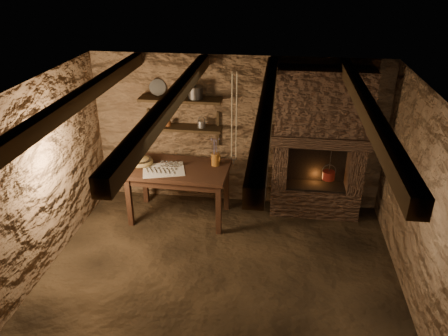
# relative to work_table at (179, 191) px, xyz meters

# --- Properties ---
(floor) EXTENTS (4.50, 4.50, 0.00)m
(floor) POSITION_rel_work_table_xyz_m (0.81, -1.35, -0.46)
(floor) COLOR black
(floor) RESTS_ON ground
(back_wall) EXTENTS (4.50, 0.04, 2.40)m
(back_wall) POSITION_rel_work_table_xyz_m (0.81, 0.65, 0.74)
(back_wall) COLOR #4D3624
(back_wall) RESTS_ON floor
(front_wall) EXTENTS (4.50, 0.04, 2.40)m
(front_wall) POSITION_rel_work_table_xyz_m (0.81, -3.35, 0.74)
(front_wall) COLOR #4D3624
(front_wall) RESTS_ON floor
(left_wall) EXTENTS (0.04, 4.00, 2.40)m
(left_wall) POSITION_rel_work_table_xyz_m (-1.44, -1.35, 0.74)
(left_wall) COLOR #4D3624
(left_wall) RESTS_ON floor
(right_wall) EXTENTS (0.04, 4.00, 2.40)m
(right_wall) POSITION_rel_work_table_xyz_m (3.06, -1.35, 0.74)
(right_wall) COLOR #4D3624
(right_wall) RESTS_ON floor
(ceiling) EXTENTS (4.50, 4.00, 0.04)m
(ceiling) POSITION_rel_work_table_xyz_m (0.81, -1.35, 1.94)
(ceiling) COLOR black
(ceiling) RESTS_ON back_wall
(beam_far_left) EXTENTS (0.14, 3.95, 0.16)m
(beam_far_left) POSITION_rel_work_table_xyz_m (-0.69, -1.35, 1.85)
(beam_far_left) COLOR black
(beam_far_left) RESTS_ON ceiling
(beam_mid_left) EXTENTS (0.14, 3.95, 0.16)m
(beam_mid_left) POSITION_rel_work_table_xyz_m (0.31, -1.35, 1.85)
(beam_mid_left) COLOR black
(beam_mid_left) RESTS_ON ceiling
(beam_mid_right) EXTENTS (0.14, 3.95, 0.16)m
(beam_mid_right) POSITION_rel_work_table_xyz_m (1.31, -1.35, 1.85)
(beam_mid_right) COLOR black
(beam_mid_right) RESTS_ON ceiling
(beam_far_right) EXTENTS (0.14, 3.95, 0.16)m
(beam_far_right) POSITION_rel_work_table_xyz_m (2.31, -1.35, 1.85)
(beam_far_right) COLOR black
(beam_far_right) RESTS_ON ceiling
(shelf_lower) EXTENTS (1.25, 0.30, 0.04)m
(shelf_lower) POSITION_rel_work_table_xyz_m (-0.04, 0.49, 0.84)
(shelf_lower) COLOR black
(shelf_lower) RESTS_ON back_wall
(shelf_upper) EXTENTS (1.25, 0.30, 0.04)m
(shelf_upper) POSITION_rel_work_table_xyz_m (-0.04, 0.49, 1.29)
(shelf_upper) COLOR black
(shelf_upper) RESTS_ON back_wall
(hearth) EXTENTS (1.43, 0.51, 2.30)m
(hearth) POSITION_rel_work_table_xyz_m (2.06, 0.41, 0.77)
(hearth) COLOR #37241B
(hearth) RESTS_ON floor
(work_table) EXTENTS (1.53, 0.91, 0.85)m
(work_table) POSITION_rel_work_table_xyz_m (0.00, 0.00, 0.00)
(work_table) COLOR black
(work_table) RESTS_ON floor
(linen_cloth) EXTENTS (0.71, 0.63, 0.01)m
(linen_cloth) POSITION_rel_work_table_xyz_m (-0.19, -0.12, 0.40)
(linen_cloth) COLOR silver
(linen_cloth) RESTS_ON work_table
(pewter_cutlery_row) EXTENTS (0.54, 0.33, 0.01)m
(pewter_cutlery_row) POSITION_rel_work_table_xyz_m (-0.19, -0.14, 0.41)
(pewter_cutlery_row) COLOR gray
(pewter_cutlery_row) RESTS_ON linen_cloth
(drinking_glasses) EXTENTS (0.19, 0.06, 0.08)m
(drinking_glasses) POSITION_rel_work_table_xyz_m (-0.17, -0.00, 0.44)
(drinking_glasses) COLOR white
(drinking_glasses) RESTS_ON linen_cloth
(stoneware_jug) EXTENTS (0.14, 0.13, 0.44)m
(stoneware_jug) POSITION_rel_work_table_xyz_m (0.54, 0.15, 0.58)
(stoneware_jug) COLOR #98591D
(stoneware_jug) RESTS_ON work_table
(wooden_bowl) EXTENTS (0.49, 0.49, 0.13)m
(wooden_bowl) POSITION_rel_work_table_xyz_m (-0.58, 0.02, 0.44)
(wooden_bowl) COLOR olive
(wooden_bowl) RESTS_ON work_table
(iron_stockpot) EXTENTS (0.26, 0.26, 0.17)m
(iron_stockpot) POSITION_rel_work_table_xyz_m (0.20, 0.49, 1.39)
(iron_stockpot) COLOR #312E2C
(iron_stockpot) RESTS_ON shelf_upper
(tin_pan) EXTENTS (0.27, 0.19, 0.25)m
(tin_pan) POSITION_rel_work_table_xyz_m (-0.40, 0.59, 1.43)
(tin_pan) COLOR #A2A19C
(tin_pan) RESTS_ON shelf_upper
(small_kettle) EXTENTS (0.17, 0.14, 0.17)m
(small_kettle) POSITION_rel_work_table_xyz_m (0.28, 0.49, 0.91)
(small_kettle) COLOR #A2A19C
(small_kettle) RESTS_ON shelf_lower
(rusty_tin) EXTENTS (0.09, 0.09, 0.08)m
(rusty_tin) POSITION_rel_work_table_xyz_m (-0.25, 0.49, 0.90)
(rusty_tin) COLOR #4E240F
(rusty_tin) RESTS_ON shelf_lower
(red_pot) EXTENTS (0.21, 0.19, 0.54)m
(red_pot) POSITION_rel_work_table_xyz_m (2.24, 0.37, 0.24)
(red_pot) COLOR maroon
(red_pot) RESTS_ON hearth
(hanging_ropes) EXTENTS (0.08, 0.08, 1.20)m
(hanging_ropes) POSITION_rel_work_table_xyz_m (0.86, -0.30, 1.34)
(hanging_ropes) COLOR #C4B18A
(hanging_ropes) RESTS_ON ceiling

